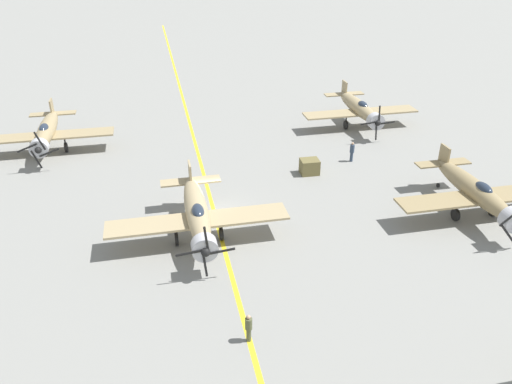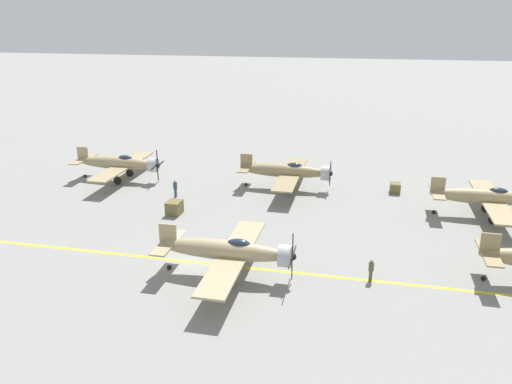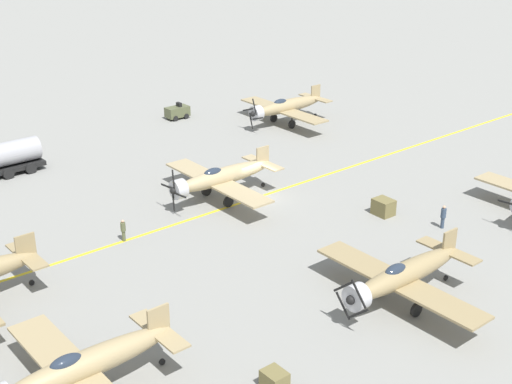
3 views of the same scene
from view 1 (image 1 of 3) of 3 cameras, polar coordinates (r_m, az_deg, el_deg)
name	(u,v)px [view 1 (image 1 of 3)]	position (r m, az deg, el deg)	size (l,w,h in m)	color
ground_plane	(215,214)	(36.97, -4.74, -2.56)	(400.00, 400.00, 0.00)	gray
taxiway_stripe	(215,214)	(36.96, -4.74, -2.55)	(0.30, 160.00, 0.01)	yellow
airplane_near_right	(46,132)	(50.26, -22.83, 6.39)	(12.00, 9.98, 3.73)	tan
airplane_mid_left	(476,191)	(39.04, 23.82, 0.07)	(12.00, 9.98, 3.65)	#948057
airplane_near_left	(359,108)	(53.63, 11.74, 9.33)	(12.00, 9.98, 3.80)	tan
airplane_mid_center	(197,214)	(33.20, -6.73, -2.49)	(12.00, 9.98, 3.80)	tan
ground_crew_walking	(249,327)	(26.12, -0.85, -15.17)	(0.37, 0.37, 1.69)	#515638
ground_crew_inspecting	(352,151)	(45.56, 10.91, 4.62)	(0.40, 0.40, 1.84)	#334256
supply_crate_by_tanker	(310,167)	(42.85, 6.14, 2.90)	(1.55, 1.29, 1.29)	brown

